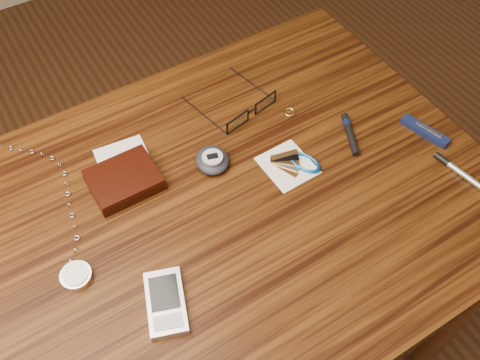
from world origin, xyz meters
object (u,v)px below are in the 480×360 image
Objects in this scene: desk at (210,243)px; pedometer at (212,160)px; notepad_keys at (296,163)px; pocket_knife at (425,131)px; silver_pen at (462,173)px; pda_phone at (166,302)px; wallet_and_card at (124,179)px; pocket_watch at (74,269)px; eyeglasses at (249,110)px.

pedometer is (0.06, 0.08, 0.11)m from desk.
pocket_knife reaches higher than notepad_keys.
notepad_keys is 0.29m from silver_pen.
silver_pen is at bearing -34.91° from pedometer.
silver_pen is (0.55, -0.06, -0.00)m from pda_phone.
wallet_and_card is at bearing 156.20° from notepad_keys.
pda_phone reaches higher than pocket_knife.
pda_phone is at bearing -52.42° from pocket_watch.
pedometer reaches higher than notepad_keys.
silver_pen is at bearing -5.82° from pda_phone.
eyeglasses reaches higher than pda_phone.
silver_pen is at bearing -36.36° from notepad_keys.
pocket_watch is 3.36× the size of notepad_keys.
pda_phone is at bearing -174.84° from pocket_knife.
desk is at bearing -178.31° from notepad_keys.
pedometer is at bearing 13.99° from pocket_watch.
eyeglasses is at bearing 18.92° from pocket_watch.
eyeglasses is at bearing 5.25° from wallet_and_card.
silver_pen reaches higher than notepad_keys.
desk is 0.25m from pocket_watch.
pedometer is (0.29, 0.07, 0.01)m from pocket_watch.
desk is 0.26m from eyeglasses.
pocket_knife is (0.25, -0.06, 0.00)m from notepad_keys.
notepad_keys is 0.26m from pocket_knife.
silver_pen is (0.51, -0.29, -0.01)m from wallet_and_card.
eyeglasses reaches higher than pocket_knife.
pedometer is at bearing -150.37° from eyeglasses.
pocket_watch is (-0.14, -0.11, -0.01)m from wallet_and_card.
notepad_keys is at bearing 1.69° from desk.
pda_phone reaches higher than desk.
eyeglasses reaches higher than pocket_watch.
eyeglasses is at bearing 40.22° from pda_phone.
pedometer is at bearing 45.50° from pda_phone.
wallet_and_card is at bearing 39.98° from pocket_watch.
pda_phone is (-0.31, -0.26, -0.01)m from eyeglasses.
eyeglasses and pedometer have the same top height.
silver_pen is at bearing -21.73° from desk.
pedometer reaches higher than pocket_watch.
pedometer reaches higher than wallet_and_card.
desk is at bearing 158.27° from silver_pen.
pda_phone is (0.10, -0.12, 0.00)m from pocket_watch.
pda_phone reaches higher than silver_pen.
pedometer is at bearing 145.09° from silver_pen.
desk is at bearing -139.50° from eyeglasses.
pedometer is at bearing 158.95° from pocket_knife.
eyeglasses is 0.14m from pedometer.
notepad_keys is (0.32, 0.12, -0.00)m from pda_phone.
wallet_and_card is 0.30m from notepad_keys.
wallet_and_card is 0.24m from pda_phone.
pedometer is at bearing 147.93° from notepad_keys.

